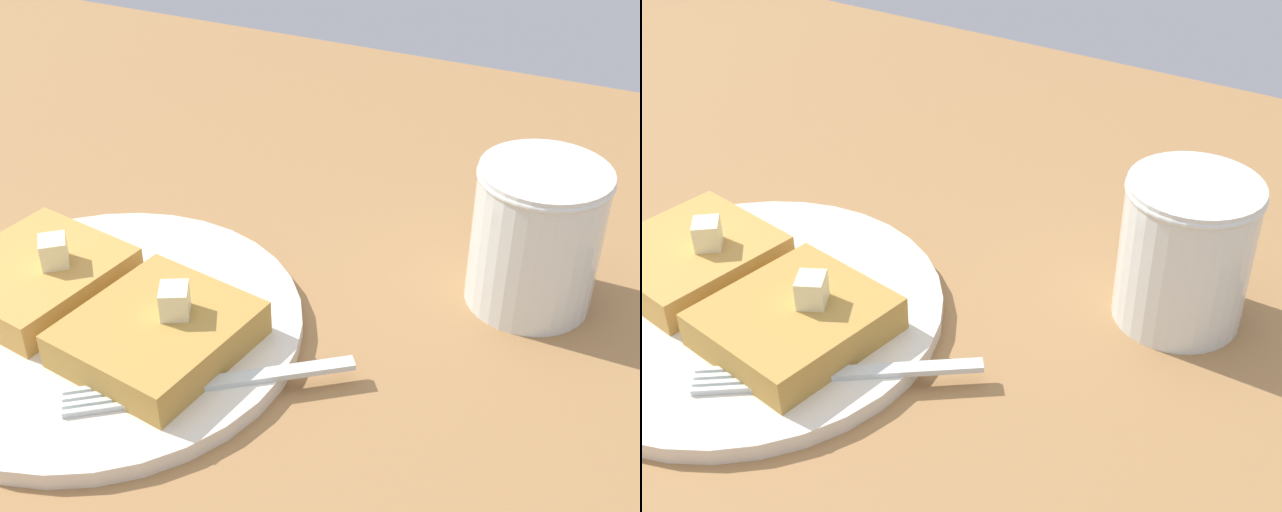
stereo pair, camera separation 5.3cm
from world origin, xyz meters
TOP-DOWN VIEW (x-y plane):
  - plate at (5.18, 11.79)cm, footprint 24.33×24.33cm
  - toast_slice_left at (0.46, 12.60)cm, footprint 10.40×11.03cm
  - toast_slice_middle at (9.91, 10.98)cm, footprint 10.40×11.03cm
  - butter_pat_primary at (1.33, 13.09)cm, footprint 2.37×2.40cm
  - butter_pat_secondary at (10.66, 11.87)cm, footprint 2.24×2.32cm
  - fork at (13.33, 8.95)cm, footprint 13.78×10.58cm
  - syrup_jar at (27.81, 25.85)cm, footprint 8.06×8.06cm

SIDE VIEW (x-z plane):
  - plate at x=5.18cm, z-range 2.52..3.58cm
  - fork at x=13.33cm, z-range 3.53..3.89cm
  - toast_slice_left at x=0.46cm, z-range 3.53..5.73cm
  - toast_slice_middle at x=9.91cm, z-range 3.53..5.73cm
  - butter_pat_primary at x=1.33cm, z-range 5.73..7.52cm
  - butter_pat_secondary at x=10.66cm, z-range 5.73..7.52cm
  - syrup_jar at x=27.81cm, z-range 1.99..11.37cm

